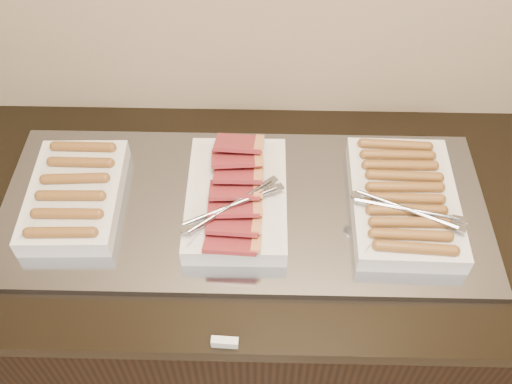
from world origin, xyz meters
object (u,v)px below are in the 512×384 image
at_px(warming_tray, 244,207).
at_px(dish_center, 236,197).
at_px(dish_right, 404,200).
at_px(counter, 247,298).
at_px(dish_left, 75,194).

distance_m(warming_tray, dish_center, 0.05).
height_order(warming_tray, dish_center, dish_center).
xyz_separation_m(dish_center, dish_right, (0.41, 0.00, 0.00)).
bearing_deg(dish_center, warming_tray, 12.49).
xyz_separation_m(counter, dish_left, (-0.41, -0.00, 0.50)).
bearing_deg(warming_tray, dish_right, -0.52).
height_order(warming_tray, dish_left, dish_left).
height_order(counter, warming_tray, warming_tray).
bearing_deg(dish_right, counter, -179.60).
distance_m(warming_tray, dish_left, 0.41).
height_order(warming_tray, dish_right, dish_right).
bearing_deg(dish_center, counter, 11.36).
bearing_deg(dish_left, warming_tray, -1.75).
distance_m(dish_left, dish_right, 0.80).
distance_m(counter, warming_tray, 0.46).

